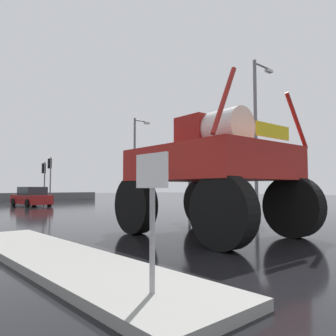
% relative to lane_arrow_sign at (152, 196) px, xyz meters
% --- Properties ---
extents(ground_plane, '(120.00, 120.00, 0.00)m').
position_rel_lane_arrow_sign_xyz_m(ground_plane, '(4.50, 16.30, -1.35)').
color(ground_plane, black).
extents(median_island, '(1.69, 8.46, 0.15)m').
position_rel_lane_arrow_sign_xyz_m(median_island, '(0.12, 3.13, -1.27)').
color(median_island, gray).
rests_on(median_island, ground).
extents(lane_arrow_sign, '(0.07, 0.60, 1.74)m').
position_rel_lane_arrow_sign_xyz_m(lane_arrow_sign, '(0.00, 0.00, 0.00)').
color(lane_arrow_sign, '#99999E').
rests_on(lane_arrow_sign, median_island).
extents(oversize_sprayer, '(4.25, 5.54, 4.36)m').
position_rel_lane_arrow_sign_xyz_m(oversize_sprayer, '(5.05, 3.42, 0.64)').
color(oversize_sprayer, black).
rests_on(oversize_sprayer, ground).
extents(sedan_ahead, '(2.12, 4.22, 1.52)m').
position_rel_lane_arrow_sign_xyz_m(sedan_ahead, '(6.54, 23.44, -0.63)').
color(sedan_ahead, maroon).
rests_on(sedan_ahead, ground).
extents(traffic_signal_near_right, '(0.24, 0.54, 3.22)m').
position_rel_lane_arrow_sign_xyz_m(traffic_signal_near_right, '(8.24, 7.69, 1.00)').
color(traffic_signal_near_right, slate).
rests_on(traffic_signal_near_right, ground).
extents(traffic_signal_far_left, '(0.24, 0.55, 4.04)m').
position_rel_lane_arrow_sign_xyz_m(traffic_signal_far_left, '(8.32, 24.36, 1.60)').
color(traffic_signal_far_left, slate).
rests_on(traffic_signal_far_left, ground).
extents(traffic_signal_far_right, '(0.24, 0.55, 3.61)m').
position_rel_lane_arrow_sign_xyz_m(traffic_signal_far_right, '(7.83, 24.37, 1.29)').
color(traffic_signal_far_right, slate).
rests_on(traffic_signal_far_right, ground).
extents(streetlight_near_right, '(1.75, 0.24, 8.30)m').
position_rel_lane_arrow_sign_xyz_m(streetlight_near_right, '(12.43, 6.61, 3.24)').
color(streetlight_near_right, slate).
rests_on(streetlight_near_right, ground).
extents(streetlight_far_right, '(1.58, 0.24, 7.19)m').
position_rel_lane_arrow_sign_xyz_m(streetlight_far_right, '(13.18, 18.64, 2.65)').
color(streetlight_far_right, slate).
rests_on(streetlight_far_right, ground).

